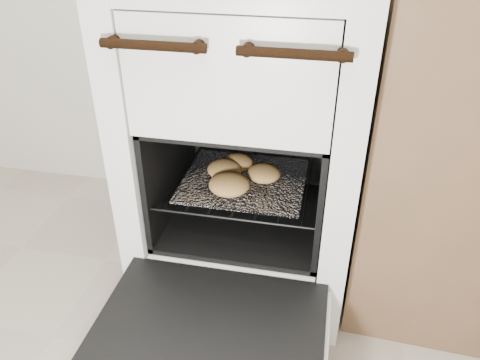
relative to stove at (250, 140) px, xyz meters
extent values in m
cube|color=silver|center=(0.00, 0.01, 0.01)|extent=(0.63, 0.67, 0.97)
cylinder|color=black|center=(-0.15, -0.34, 0.37)|extent=(0.23, 0.02, 0.02)
cylinder|color=black|center=(0.15, -0.34, 0.37)|extent=(0.23, 0.02, 0.02)
cube|color=black|center=(0.00, -0.53, -0.25)|extent=(0.55, 0.42, 0.03)
cube|color=silver|center=(0.00, -0.53, -0.27)|extent=(0.57, 0.44, 0.02)
cylinder|color=black|center=(-0.23, -0.07, -0.10)|extent=(0.01, 0.44, 0.01)
cylinder|color=black|center=(0.23, -0.07, -0.10)|extent=(0.01, 0.44, 0.01)
cylinder|color=black|center=(0.00, -0.28, -0.10)|extent=(0.45, 0.01, 0.01)
cylinder|color=black|center=(0.00, 0.14, -0.10)|extent=(0.45, 0.01, 0.01)
cylinder|color=black|center=(-0.19, -0.07, -0.10)|extent=(0.01, 0.42, 0.01)
cylinder|color=black|center=(-0.13, -0.07, -0.10)|extent=(0.01, 0.42, 0.01)
cylinder|color=black|center=(-0.06, -0.07, -0.10)|extent=(0.01, 0.42, 0.01)
cylinder|color=black|center=(0.00, -0.07, -0.10)|extent=(0.01, 0.42, 0.01)
cylinder|color=black|center=(0.06, -0.07, -0.10)|extent=(0.01, 0.42, 0.01)
cylinder|color=black|center=(0.13, -0.07, -0.10)|extent=(0.01, 0.42, 0.01)
cylinder|color=black|center=(0.19, -0.07, -0.10)|extent=(0.01, 0.42, 0.01)
cube|color=white|center=(0.00, -0.09, -0.09)|extent=(0.36, 0.31, 0.01)
ellipsoid|color=tan|center=(-0.03, -0.17, -0.06)|extent=(0.13, 0.13, 0.05)
ellipsoid|color=tan|center=(-0.06, -0.08, -0.06)|extent=(0.13, 0.13, 0.05)
ellipsoid|color=tan|center=(-0.03, -0.03, -0.06)|extent=(0.10, 0.10, 0.05)
ellipsoid|color=tan|center=(0.06, -0.08, -0.06)|extent=(0.14, 0.14, 0.05)
camera|label=1|loc=(0.23, -1.26, 0.63)|focal=35.00mm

